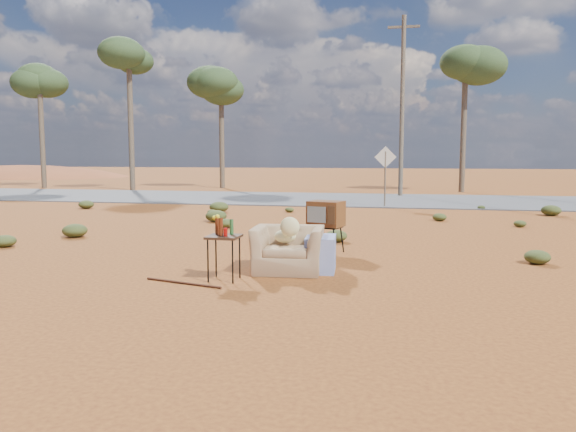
# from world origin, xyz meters

# --- Properties ---
(ground) EXTENTS (140.00, 140.00, 0.00)m
(ground) POSITION_xyz_m (0.00, 0.00, 0.00)
(ground) COLOR #98541E
(ground) RESTS_ON ground
(highway) EXTENTS (140.00, 7.00, 0.04)m
(highway) POSITION_xyz_m (0.00, 15.00, 0.02)
(highway) COLOR #565659
(highway) RESTS_ON ground
(dirt_mound) EXTENTS (26.00, 18.00, 2.00)m
(dirt_mound) POSITION_xyz_m (-30.00, 34.00, 0.00)
(dirt_mound) COLOR #A15027
(dirt_mound) RESTS_ON ground
(armchair) EXTENTS (1.37, 0.94, 0.98)m
(armchair) POSITION_xyz_m (0.48, 0.30, 0.46)
(armchair) COLOR #9C7955
(armchair) RESTS_ON ground
(tv_unit) EXTENTS (0.74, 0.65, 1.01)m
(tv_unit) POSITION_xyz_m (0.74, 2.13, 0.75)
(tv_unit) COLOR black
(tv_unit) RESTS_ON ground
(side_table) EXTENTS (0.48, 0.48, 0.96)m
(side_table) POSITION_xyz_m (-0.46, -0.51, 0.71)
(side_table) COLOR #392114
(side_table) RESTS_ON ground
(rusty_bar) EXTENTS (1.30, 0.39, 0.04)m
(rusty_bar) POSITION_xyz_m (-0.94, -0.91, 0.02)
(rusty_bar) COLOR #4C2414
(rusty_bar) RESTS_ON ground
(road_sign) EXTENTS (0.78, 0.06, 2.19)m
(road_sign) POSITION_xyz_m (1.50, 12.00, 1.50)
(road_sign) COLOR brown
(road_sign) RESTS_ON ground
(eucalyptus_far_left) EXTENTS (3.20, 3.20, 7.10)m
(eucalyptus_far_left) POSITION_xyz_m (-18.00, 20.00, 5.94)
(eucalyptus_far_left) COLOR brown
(eucalyptus_far_left) RESTS_ON ground
(eucalyptus_left) EXTENTS (3.20, 3.20, 8.10)m
(eucalyptus_left) POSITION_xyz_m (-12.00, 19.00, 6.92)
(eucalyptus_left) COLOR brown
(eucalyptus_left) RESTS_ON ground
(eucalyptus_near_left) EXTENTS (3.20, 3.20, 6.60)m
(eucalyptus_near_left) POSITION_xyz_m (-8.00, 22.00, 5.45)
(eucalyptus_near_left) COLOR brown
(eucalyptus_near_left) RESTS_ON ground
(eucalyptus_center) EXTENTS (3.20, 3.20, 7.60)m
(eucalyptus_center) POSITION_xyz_m (5.00, 21.00, 6.43)
(eucalyptus_center) COLOR brown
(eucalyptus_center) RESTS_ON ground
(utility_pole_center) EXTENTS (1.40, 0.20, 8.00)m
(utility_pole_center) POSITION_xyz_m (2.00, 17.50, 4.15)
(utility_pole_center) COLOR brown
(utility_pole_center) RESTS_ON ground
(scrub_patch) EXTENTS (17.49, 8.07, 0.33)m
(scrub_patch) POSITION_xyz_m (-0.82, 4.41, 0.14)
(scrub_patch) COLOR #474D22
(scrub_patch) RESTS_ON ground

